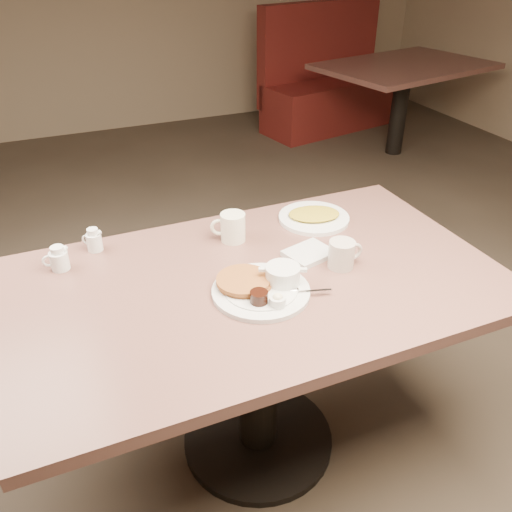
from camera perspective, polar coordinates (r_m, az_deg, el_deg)
name	(u,v)px	position (r m, az deg, el deg)	size (l,w,h in m)	color
room	(259,59)	(1.39, 0.35, 20.39)	(7.04, 8.04, 2.84)	#4C3F33
diner_table	(258,322)	(1.75, 0.26, -7.04)	(1.50, 0.90, 0.75)	#84564C
main_plate	(263,285)	(1.57, 0.74, -3.16)	(0.39, 0.39, 0.07)	silver
coffee_mug_near	(342,254)	(1.70, 9.23, 0.24)	(0.12, 0.08, 0.09)	beige
napkin	(309,253)	(1.76, 5.68, 0.27)	(0.17, 0.15, 0.02)	silver
coffee_mug_far	(232,227)	(1.83, -2.58, 3.10)	(0.13, 0.11, 0.10)	white
creamer_left	(59,259)	(1.78, -20.39, -0.29)	(0.09, 0.08, 0.08)	white
creamer_right	(94,240)	(1.85, -16.98, 1.61)	(0.07, 0.06, 0.08)	white
hash_plate	(314,217)	(1.99, 6.22, 4.22)	(0.32, 0.32, 0.04)	white
booth_back_right	(335,86)	(5.34, 8.42, 17.62)	(1.63, 1.82, 1.12)	maroon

